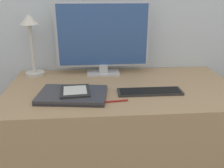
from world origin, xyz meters
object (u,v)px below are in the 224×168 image
object	(u,v)px
laptop	(73,95)
ereader	(75,91)
desk_lamp	(31,37)
monitor	(103,38)
pen	(114,101)
keyboard	(150,91)

from	to	relation	value
laptop	ereader	bearing A→B (deg)	33.89
laptop	desk_lamp	xyz separation A→B (m)	(-0.26, 0.37, 0.23)
ereader	desk_lamp	bearing A→B (deg)	127.42
ereader	desk_lamp	world-z (taller)	desk_lamp
ereader	monitor	bearing A→B (deg)	65.31
laptop	pen	xyz separation A→B (m)	(0.20, -0.08, -0.01)
monitor	desk_lamp	distance (m)	0.43
monitor	ereader	world-z (taller)	monitor
keyboard	laptop	bearing A→B (deg)	-176.57
laptop	ereader	xyz separation A→B (m)	(0.01, 0.01, 0.02)
monitor	keyboard	bearing A→B (deg)	-55.32
laptop	desk_lamp	bearing A→B (deg)	125.44
keyboard	desk_lamp	world-z (taller)	desk_lamp
keyboard	ereader	xyz separation A→B (m)	(-0.39, -0.02, 0.02)
keyboard	ereader	distance (m)	0.39
monitor	laptop	world-z (taller)	monitor
desk_lamp	laptop	bearing A→B (deg)	-54.56
desk_lamp	pen	distance (m)	0.68
monitor	desk_lamp	size ratio (longest dim) A/B	1.52
keyboard	ereader	bearing A→B (deg)	-177.73
keyboard	laptop	xyz separation A→B (m)	(-0.40, -0.02, 0.01)
pen	laptop	bearing A→B (deg)	159.30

